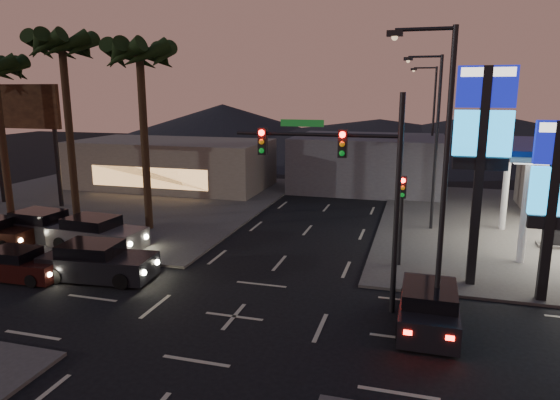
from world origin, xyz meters
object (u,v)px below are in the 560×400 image
(pylon_sign_short, at_px, (554,184))
(suv_station, at_px, (429,306))
(car_lane_a_mid, at_px, (18,265))
(car_lane_b_front, at_px, (97,234))
(pylon_sign_tall, at_px, (483,134))
(car_lane_a_front, at_px, (97,262))
(car_lane_b_mid, at_px, (43,227))
(traffic_signal_mast, at_px, (349,171))

(pylon_sign_short, distance_m, suv_station, 6.65)
(car_lane_a_mid, bearing_deg, car_lane_b_front, 81.88)
(pylon_sign_tall, relative_size, car_lane_a_mid, 2.20)
(car_lane_a_front, bearing_deg, pylon_sign_tall, 12.89)
(car_lane_b_front, distance_m, car_lane_b_mid, 3.73)
(car_lane_b_mid, bearing_deg, traffic_signal_mast, -13.33)
(pylon_sign_tall, distance_m, car_lane_b_front, 19.14)
(car_lane_a_front, height_order, car_lane_b_mid, car_lane_b_mid)
(traffic_signal_mast, bearing_deg, pylon_sign_tall, 36.52)
(car_lane_a_front, xyz_separation_m, car_lane_a_mid, (-3.36, -0.93, -0.13))
(pylon_sign_short, bearing_deg, car_lane_a_mid, -170.74)
(traffic_signal_mast, bearing_deg, suv_station, -14.36)
(car_lane_b_front, bearing_deg, car_lane_a_front, -53.93)
(traffic_signal_mast, xyz_separation_m, suv_station, (3.02, -0.77, -4.52))
(car_lane_a_mid, bearing_deg, pylon_sign_short, 9.26)
(pylon_sign_tall, height_order, car_lane_b_mid, pylon_sign_tall)
(traffic_signal_mast, relative_size, car_lane_a_mid, 1.95)
(car_lane_a_mid, height_order, suv_station, suv_station)
(traffic_signal_mast, height_order, car_lane_a_front, traffic_signal_mast)
(traffic_signal_mast, xyz_separation_m, car_lane_a_mid, (-14.21, -0.99, -4.61))
(car_lane_a_front, bearing_deg, car_lane_b_front, 126.07)
(car_lane_a_front, distance_m, car_lane_a_mid, 3.48)
(traffic_signal_mast, distance_m, car_lane_b_front, 14.72)
(pylon_sign_tall, relative_size, pylon_sign_short, 1.29)
(pylon_sign_short, xyz_separation_m, car_lane_b_mid, (-24.50, 1.58, -3.90))
(car_lane_a_mid, bearing_deg, car_lane_b_mid, 120.96)
(car_lane_a_front, relative_size, car_lane_b_mid, 0.99)
(car_lane_b_front, relative_size, car_lane_b_mid, 1.02)
(car_lane_a_mid, xyz_separation_m, car_lane_b_front, (0.66, 4.63, 0.16))
(car_lane_a_mid, bearing_deg, car_lane_a_front, 15.43)
(pylon_sign_short, bearing_deg, pylon_sign_tall, 158.20)
(pylon_sign_tall, xyz_separation_m, suv_station, (-1.72, -4.29, -5.68))
(pylon_sign_tall, height_order, suv_station, pylon_sign_tall)
(traffic_signal_mast, bearing_deg, car_lane_b_mid, 166.67)
(car_lane_a_front, bearing_deg, car_lane_b_mid, 147.06)
(traffic_signal_mast, relative_size, suv_station, 1.73)
(car_lane_b_mid, bearing_deg, car_lane_a_front, -32.94)
(car_lane_a_front, xyz_separation_m, car_lane_b_mid, (-6.40, 4.15, 0.01))
(car_lane_a_front, distance_m, suv_station, 13.90)
(car_lane_a_mid, relative_size, car_lane_b_front, 0.78)
(car_lane_a_front, relative_size, car_lane_a_mid, 1.24)
(car_lane_a_mid, height_order, car_lane_b_front, car_lane_b_front)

